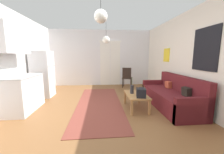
% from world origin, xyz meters
% --- Properties ---
extents(ground_plane, '(5.34, 7.46, 0.10)m').
position_xyz_m(ground_plane, '(0.00, 0.00, -0.05)').
color(ground_plane, brown).
extents(wall_back, '(4.94, 0.13, 2.63)m').
position_xyz_m(wall_back, '(0.02, 3.48, 1.31)').
color(wall_back, silver).
rests_on(wall_back, ground_plane).
extents(wall_right, '(0.12, 7.06, 2.63)m').
position_xyz_m(wall_right, '(2.42, 0.00, 1.32)').
color(wall_right, silver).
rests_on(wall_right, ground_plane).
extents(area_rug, '(1.26, 3.48, 0.01)m').
position_xyz_m(area_rug, '(-0.07, 0.78, 0.01)').
color(area_rug, brown).
rests_on(area_rug, ground_plane).
extents(couch, '(0.82, 2.12, 0.87)m').
position_xyz_m(couch, '(1.95, 0.38, 0.28)').
color(couch, '#5B191E').
rests_on(couch, ground_plane).
extents(coffee_table, '(0.51, 0.92, 0.40)m').
position_xyz_m(coffee_table, '(0.91, 0.30, 0.35)').
color(coffee_table, '#A87542').
rests_on(coffee_table, ground_plane).
extents(bamboo_vase, '(0.10, 0.10, 0.45)m').
position_xyz_m(bamboo_vase, '(0.81, 0.36, 0.52)').
color(bamboo_vase, '#2D2D33').
rests_on(bamboo_vase, coffee_table).
extents(handbag, '(0.27, 0.31, 0.32)m').
position_xyz_m(handbag, '(0.96, 0.03, 0.51)').
color(handbag, black).
rests_on(handbag, coffee_table).
extents(refrigerator, '(0.62, 0.65, 1.57)m').
position_xyz_m(refrigerator, '(-2.00, 1.68, 0.79)').
color(refrigerator, white).
rests_on(refrigerator, ground_plane).
extents(kitchen_counter, '(0.60, 1.13, 2.15)m').
position_xyz_m(kitchen_counter, '(-2.04, 0.43, 0.83)').
color(kitchen_counter, silver).
rests_on(kitchen_counter, ground_plane).
extents(accent_chair, '(0.52, 0.51, 0.90)m').
position_xyz_m(accent_chair, '(1.15, 2.72, 0.50)').
color(accent_chair, black).
rests_on(accent_chair, ground_plane).
extents(pendant_lamp_near, '(0.24, 0.24, 0.66)m').
position_xyz_m(pendant_lamp_near, '(-0.01, -0.56, 2.09)').
color(pendant_lamp_near, black).
extents(pendant_lamp_far, '(0.27, 0.27, 0.76)m').
position_xyz_m(pendant_lamp_far, '(0.20, 2.04, 2.00)').
color(pendant_lamp_far, black).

